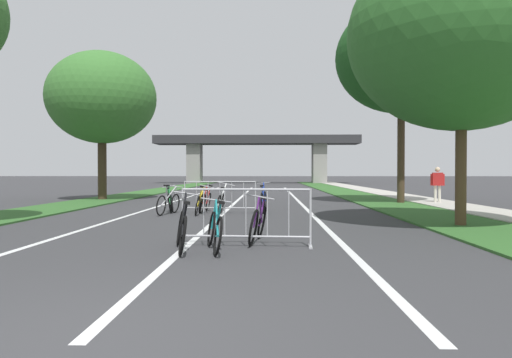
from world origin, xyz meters
TOP-DOWN VIEW (x-y plane):
  - ground_plane at (0.00, 0.00)m, footprint 300.00×300.00m
  - grass_verge_left at (-6.41, 25.78)m, footprint 2.44×63.03m
  - grass_verge_right at (6.41, 25.78)m, footprint 2.44×63.03m
  - sidewalk_path_right at (8.61, 25.78)m, footprint 1.96×63.03m
  - lane_stripe_center at (0.00, 18.23)m, footprint 0.14×36.46m
  - lane_stripe_right_lane at (2.85, 18.23)m, footprint 0.14×36.46m
  - lane_stripe_left_lane at (-2.85, 18.23)m, footprint 0.14×36.46m
  - overpass_bridge at (0.00, 52.09)m, footprint 24.36×3.79m
  - tree_left_cypress_far at (-6.49, 18.40)m, footprint 5.13×5.13m
  - tree_right_pine_far at (6.18, 7.93)m, footprint 5.52×5.52m
  - tree_right_pine_near at (7.10, 16.31)m, footprint 5.54×5.54m
  - crowd_barrier_nearest at (1.07, 4.81)m, footprint 2.40×0.57m
  - crowd_barrier_second at (-0.11, 11.47)m, footprint 2.39×0.52m
  - bicycle_teal_0 at (0.57, 4.30)m, footprint 0.54×1.60m
  - bicycle_red_1 at (-0.62, 11.95)m, footprint 0.47×1.64m
  - bicycle_blue_2 at (1.32, 11.89)m, footprint 0.46×1.73m
  - bicycle_green_3 at (-1.82, 11.88)m, footprint 0.56×1.64m
  - bicycle_silver_4 at (-1.70, 11.04)m, footprint 0.63×1.64m
  - bicycle_black_5 at (-0.00, 4.32)m, footprint 0.52×1.68m
  - bicycle_purple_6 at (1.28, 5.31)m, footprint 0.55×1.71m
  - bicycle_white_7 at (-0.03, 10.88)m, footprint 0.55×1.71m
  - bicycle_yellow_8 at (-0.72, 11.10)m, footprint 0.49×1.69m
  - pedestrian_with_backpack at (8.64, 16.32)m, footprint 0.56×0.34m

SIDE VIEW (x-z plane):
  - ground_plane at x=0.00m, z-range 0.00..0.00m
  - lane_stripe_center at x=0.00m, z-range 0.00..0.01m
  - lane_stripe_right_lane at x=2.85m, z-range 0.00..0.01m
  - lane_stripe_left_lane at x=-2.85m, z-range 0.00..0.01m
  - grass_verge_left at x=-6.41m, z-range 0.00..0.05m
  - grass_verge_right at x=6.41m, z-range 0.00..0.05m
  - sidewalk_path_right at x=8.61m, z-range 0.00..0.08m
  - bicycle_yellow_8 at x=-0.72m, z-range -0.10..0.82m
  - bicycle_teal_0 at x=0.57m, z-range -0.08..0.81m
  - bicycle_green_3 at x=-1.82m, z-range -0.08..0.81m
  - bicycle_silver_4 at x=-1.70m, z-range -0.11..0.84m
  - bicycle_black_5 at x=0.00m, z-range -0.14..0.87m
  - bicycle_red_1 at x=-0.62m, z-range -0.10..0.83m
  - bicycle_purple_6 at x=1.28m, z-range -0.10..0.86m
  - bicycle_white_7 at x=-0.03m, z-range -0.14..0.90m
  - bicycle_blue_2 at x=1.32m, z-range -0.12..0.89m
  - crowd_barrier_nearest at x=1.07m, z-range 0.00..1.05m
  - crowd_barrier_second at x=-0.11m, z-range 0.00..1.05m
  - pedestrian_with_backpack at x=8.64m, z-range 0.17..1.73m
  - overpass_bridge at x=0.00m, z-range 1.53..7.22m
  - tree_right_pine_far at x=6.18m, z-range 1.17..8.22m
  - tree_left_cypress_far at x=-6.49m, z-range 1.34..8.42m
  - tree_right_pine_near at x=7.10m, z-range 1.91..10.48m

